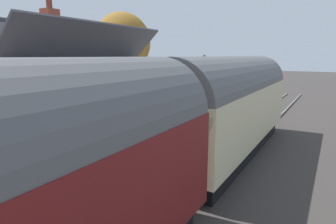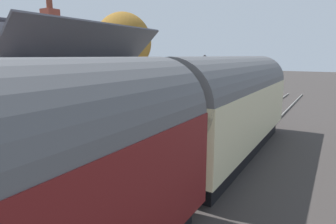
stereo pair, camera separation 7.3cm
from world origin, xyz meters
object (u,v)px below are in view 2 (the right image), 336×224
at_px(station_building, 80,94).
at_px(tree_behind_building, 87,50).
at_px(tree_far_left, 124,42).
at_px(lamp_post_platform, 204,73).
at_px(station_sign_board, 4,149).
at_px(bench_mid_platform, 205,99).

xyz_separation_m(station_building, tree_behind_building, (11.71, 11.65, 2.35)).
relative_size(tree_behind_building, tree_far_left, 0.83).
height_order(lamp_post_platform, station_sign_board, lamp_post_platform).
height_order(station_building, lamp_post_platform, station_building).
bearing_deg(station_building, lamp_post_platform, -33.75).
relative_size(station_building, tree_behind_building, 1.22).
bearing_deg(station_sign_board, station_building, 31.69).
xyz_separation_m(station_sign_board, tree_behind_building, (17.33, 15.12, 2.85)).
height_order(station_building, tree_behind_building, tree_behind_building).
bearing_deg(bench_mid_platform, lamp_post_platform, -158.18).
xyz_separation_m(tree_behind_building, tree_far_left, (-1.08, -5.67, 0.55)).
height_order(bench_mid_platform, station_sign_board, station_sign_board).
height_order(tree_behind_building, tree_far_left, tree_far_left).
bearing_deg(lamp_post_platform, station_building, 146.25).
bearing_deg(bench_mid_platform, tree_behind_building, 79.46).
distance_m(bench_mid_platform, tree_far_left, 9.55).
xyz_separation_m(lamp_post_platform, tree_behind_building, (5.98, 15.49, 1.56)).
xyz_separation_m(bench_mid_platform, tree_behind_building, (2.63, 14.15, 3.56)).
relative_size(station_building, station_sign_board, 5.18).
height_order(lamp_post_platform, tree_far_left, tree_far_left).
xyz_separation_m(station_building, station_sign_board, (-5.62, -3.47, -0.50)).
bearing_deg(lamp_post_platform, tree_far_left, 63.49).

